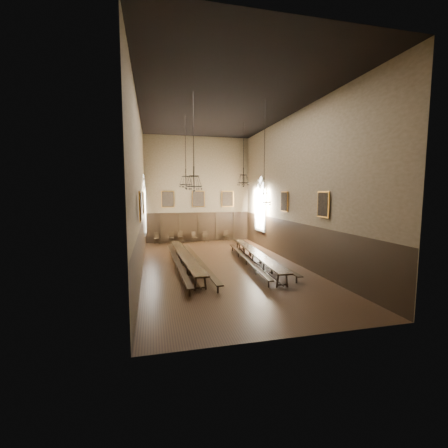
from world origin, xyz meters
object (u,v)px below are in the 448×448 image
object	(u,v)px
bench_left_outer	(177,264)
chair_3	(194,239)
table_left	(185,260)
chair_6	(226,238)
table_right	(256,258)
chandelier_back_right	(243,179)
chandelier_front_right	(264,194)
chair_0	(157,240)
chair_1	(171,240)
bench_right_inner	(246,260)
chandelier_front_left	(194,180)
chair_4	(206,239)
chandelier_back_left	(186,180)
chair_2	(181,239)
bench_right_outer	(261,258)
bench_left_inner	(198,262)

from	to	relation	value
bench_left_outer	chair_3	bearing A→B (deg)	76.23
table_left	chair_6	xyz separation A→B (m)	(4.50, 8.31, -0.10)
table_right	chandelier_back_right	size ratio (longest dim) A/B	2.28
chandelier_front_right	table_left	bearing A→B (deg)	150.44
chair_0	chair_1	distance (m)	1.18
bench_right_inner	chair_1	distance (m)	9.45
chair_1	chandelier_front_left	xyz separation A→B (m)	(0.50, -10.77, 4.62)
chair_3	table_left	bearing A→B (deg)	-118.79
bench_right_inner	chair_4	xyz separation A→B (m)	(-0.93, 8.64, 0.01)
table_right	chandelier_back_right	xyz separation A→B (m)	(0.13, 3.09, 4.84)
bench_right_inner	table_left	bearing A→B (deg)	174.30
bench_left_outer	chandelier_back_left	xyz separation A→B (m)	(0.81, 2.48, 4.78)
bench_left_outer	chair_2	world-z (taller)	chair_2
chair_3	chair_4	size ratio (longest dim) A/B	0.98
chair_3	bench_right_inner	bearing A→B (deg)	-94.97
table_left	chandelier_front_left	distance (m)	5.19
chair_1	chair_2	bearing A→B (deg)	13.95
bench_right_outer	chandelier_back_left	size ratio (longest dim) A/B	2.18
chair_6	chandelier_back_left	world-z (taller)	chandelier_back_left
chair_1	chandelier_back_right	size ratio (longest dim) A/B	0.23
chair_1	chair_3	bearing A→B (deg)	8.63
chair_1	chair_4	world-z (taller)	chair_1
table_right	chair_6	size ratio (longest dim) A/B	10.64
bench_right_outer	table_left	bearing A→B (deg)	-179.80
chair_0	chandelier_front_right	bearing A→B (deg)	-67.22
bench_left_inner	chandelier_front_right	xyz separation A→B (m)	(3.22, -2.11, 3.90)
bench_left_outer	chandelier_back_right	distance (m)	7.50
bench_right_inner	chair_0	size ratio (longest dim) A/B	9.84
table_right	bench_left_inner	distance (m)	3.49
chair_2	chair_4	world-z (taller)	chair_2
chair_0	chair_2	world-z (taller)	chair_2
bench_left_inner	chandelier_back_left	size ratio (longest dim) A/B	2.36
bench_left_inner	chandelier_front_right	size ratio (longest dim) A/B	1.93
chair_3	chandelier_front_left	world-z (taller)	chandelier_front_left
bench_right_inner	chair_2	bearing A→B (deg)	109.43
chair_1	bench_right_inner	bearing A→B (deg)	-58.75
bench_left_outer	chandelier_back_left	size ratio (longest dim) A/B	2.30
bench_right_inner	chair_2	xyz separation A→B (m)	(-3.07, 8.71, 0.03)
chair_0	chandelier_front_left	bearing A→B (deg)	-85.48
table_right	chandelier_back_right	bearing A→B (deg)	87.59
bench_right_outer	chair_4	xyz separation A→B (m)	(-2.03, 8.27, 0.00)
table_right	chair_3	bearing A→B (deg)	106.12
chair_2	chandelier_front_left	xyz separation A→B (m)	(-0.29, -10.87, 4.61)
bench_right_outer	chandelier_front_left	world-z (taller)	chandelier_front_left
chair_1	chair_0	bearing A→B (deg)	-174.34
chair_4	chandelier_front_left	distance (m)	12.00
bench_right_outer	chair_0	size ratio (longest dim) A/B	10.06
bench_right_inner	chair_6	distance (m)	8.71
chair_6	table_right	bearing A→B (deg)	-102.51
chair_4	chandelier_back_right	distance (m)	7.66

